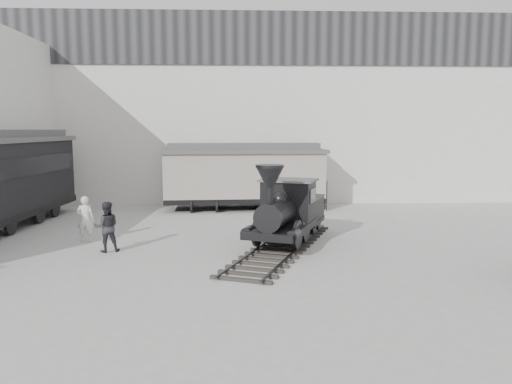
{
  "coord_description": "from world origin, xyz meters",
  "views": [
    {
      "loc": [
        -0.69,
        -15.26,
        4.38
      ],
      "look_at": [
        0.08,
        3.56,
        2.0
      ],
      "focal_mm": 35.0,
      "sensor_mm": 36.0,
      "label": 1
    }
  ],
  "objects_px": {
    "visitor_b": "(107,227)",
    "locomotive": "(286,215)",
    "boxcar": "(244,175)",
    "visitor_a": "(85,219)"
  },
  "relations": [
    {
      "from": "locomotive",
      "to": "visitor_a",
      "type": "bearing_deg",
      "value": -165.15
    },
    {
      "from": "locomotive",
      "to": "visitor_b",
      "type": "xyz_separation_m",
      "value": [
        -6.53,
        -0.77,
        -0.24
      ]
    },
    {
      "from": "locomotive",
      "to": "boxcar",
      "type": "bearing_deg",
      "value": 120.69
    },
    {
      "from": "locomotive",
      "to": "boxcar",
      "type": "distance_m",
      "value": 8.79
    },
    {
      "from": "visitor_a",
      "to": "visitor_b",
      "type": "relative_size",
      "value": 0.99
    },
    {
      "from": "visitor_b",
      "to": "locomotive",
      "type": "bearing_deg",
      "value": 171.19
    },
    {
      "from": "boxcar",
      "to": "visitor_a",
      "type": "relative_size",
      "value": 4.97
    },
    {
      "from": "locomotive",
      "to": "boxcar",
      "type": "xyz_separation_m",
      "value": [
        -1.43,
        8.64,
        0.75
      ]
    },
    {
      "from": "locomotive",
      "to": "visitor_b",
      "type": "distance_m",
      "value": 6.58
    },
    {
      "from": "visitor_a",
      "to": "boxcar",
      "type": "bearing_deg",
      "value": -131.75
    }
  ]
}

